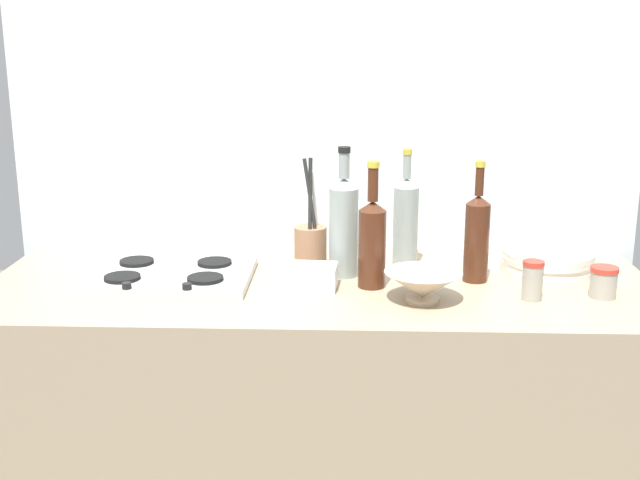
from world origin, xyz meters
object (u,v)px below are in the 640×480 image
Objects in this scene: wine_bottle_mid_right at (477,236)px; butter_dish at (307,277)px; wine_bottle_leftmost at (344,225)px; plate_stack at (547,261)px; condiment_jar_rear at (604,282)px; wine_bottle_rightmost at (372,240)px; stovetop_hob at (170,275)px; utensil_crock at (311,245)px; condiment_jar_front at (533,280)px; wine_bottle_mid_left at (406,220)px; mixing_bowl at (423,285)px.

wine_bottle_mid_right is 0.47m from butter_dish.
wine_bottle_leftmost reaches higher than butter_dish.
plate_stack is 3.24× the size of condiment_jar_rear.
wine_bottle_mid_right is 0.29m from wine_bottle_rightmost.
wine_bottle_mid_right is at bearing 1.84° from stovetop_hob.
utensil_crock is 0.63m from condiment_jar_front.
condiment_jar_front is at bearing -7.55° from stovetop_hob.
condiment_jar_front is 0.19m from condiment_jar_rear.
wine_bottle_leftmost reaches higher than condiment_jar_front.
stovetop_hob is 1.31× the size of wine_bottle_rightmost.
wine_bottle_mid_right reaches higher than stovetop_hob.
stovetop_hob is at bearing -178.16° from wine_bottle_mid_right.
utensil_crock reaches higher than butter_dish.
plate_stack is (1.05, 0.13, 0.02)m from stovetop_hob.
wine_bottle_mid_left reaches higher than condiment_jar_front.
butter_dish is (-0.17, -0.02, -0.10)m from wine_bottle_rightmost.
condiment_jar_front is (0.40, -0.09, -0.08)m from wine_bottle_rightmost.
wine_bottle_mid_left is 4.22× the size of condiment_jar_rear.
stovetop_hob is 0.96m from condiment_jar_front.
plate_stack is 0.26m from wine_bottle_mid_right.
plate_stack is 0.79× the size of wine_bottle_mid_right.
condiment_jar_rear is at bearing 7.73° from condiment_jar_front.
utensil_crock is (-0.09, 0.07, -0.08)m from wine_bottle_leftmost.
wine_bottle_mid_left is at bearing 14.87° from stovetop_hob.
wine_bottle_mid_right is 2.07× the size of butter_dish.
stovetop_hob is at bearing 171.70° from butter_dish.
wine_bottle_mid_left is 2.13× the size of butter_dish.
condiment_jar_front is (0.48, -0.19, -0.09)m from wine_bottle_leftmost.
utensil_crock reaches higher than stovetop_hob.
wine_bottle_mid_right is at bearing -5.56° from wine_bottle_leftmost.
wine_bottle_leftmost is 2.27× the size of butter_dish.
condiment_jar_front is (0.57, -0.07, 0.02)m from butter_dish.
condiment_jar_front reaches higher than butter_dish.
mixing_bowl is at bearing -43.24° from utensil_crock.
mixing_bowl is at bearing -173.98° from condiment_jar_rear.
mixing_bowl is 0.47m from condiment_jar_rear.
mixing_bowl is 0.41m from utensil_crock.
stovetop_hob is 0.38m from butter_dish.
condiment_jar_rear is (0.49, -0.27, -0.09)m from wine_bottle_mid_left.
wine_bottle_mid_left is at bearing 141.33° from wine_bottle_mid_right.
wine_bottle_mid_left is at bearing 173.74° from plate_stack.
wine_bottle_leftmost is 0.31m from mixing_bowl.
wine_bottle_mid_left is at bearing 135.43° from condiment_jar_front.
butter_dish is at bearing -169.80° from wine_bottle_mid_right.
utensil_crock is (-0.45, 0.10, -0.06)m from wine_bottle_mid_right.
wine_bottle_mid_right is 0.34m from condiment_jar_rear.
utensil_crock is (-0.67, 0.00, 0.04)m from plate_stack.
stovetop_hob is at bearing 176.20° from wine_bottle_rightmost.
wine_bottle_rightmost is 0.60m from condiment_jar_rear.
wine_bottle_mid_left is 1.03× the size of wine_bottle_mid_right.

